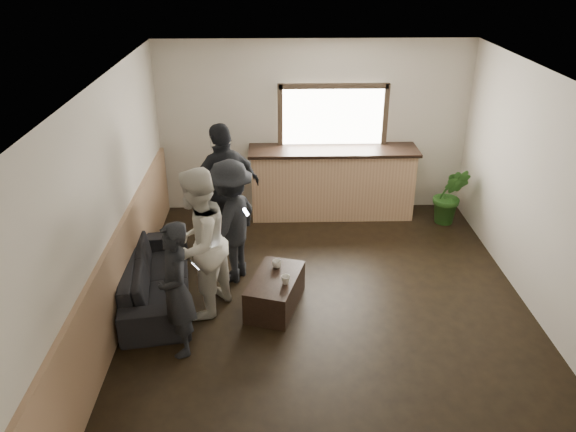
{
  "coord_description": "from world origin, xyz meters",
  "views": [
    {
      "loc": [
        -0.64,
        -5.78,
        4.08
      ],
      "look_at": [
        -0.48,
        0.4,
        1.08
      ],
      "focal_mm": 35.0,
      "sensor_mm": 36.0,
      "label": 1
    }
  ],
  "objects_px": {
    "cup_b": "(286,280)",
    "person_c": "(231,222)",
    "coffee_table": "(275,292)",
    "person_b": "(198,244)",
    "bar_counter": "(332,178)",
    "person_a": "(176,290)",
    "cup_a": "(277,264)",
    "potted_plant": "(450,196)",
    "sofa": "(156,277)",
    "person_d": "(225,190)"
  },
  "relations": [
    {
      "from": "cup_b",
      "to": "person_c",
      "type": "xyz_separation_m",
      "value": [
        -0.69,
        0.83,
        0.37
      ]
    },
    {
      "from": "coffee_table",
      "to": "person_b",
      "type": "distance_m",
      "value": 1.15
    },
    {
      "from": "bar_counter",
      "to": "person_a",
      "type": "relative_size",
      "value": 1.73
    },
    {
      "from": "cup_a",
      "to": "potted_plant",
      "type": "xyz_separation_m",
      "value": [
        2.78,
        2.02,
        0.01
      ]
    },
    {
      "from": "sofa",
      "to": "person_b",
      "type": "xyz_separation_m",
      "value": [
        0.6,
        -0.31,
        0.63
      ]
    },
    {
      "from": "sofa",
      "to": "cup_b",
      "type": "xyz_separation_m",
      "value": [
        1.63,
        -0.38,
        0.17
      ]
    },
    {
      "from": "sofa",
      "to": "potted_plant",
      "type": "height_order",
      "value": "potted_plant"
    },
    {
      "from": "cup_a",
      "to": "person_a",
      "type": "xyz_separation_m",
      "value": [
        -1.07,
        -1.02,
        0.31
      ]
    },
    {
      "from": "coffee_table",
      "to": "person_b",
      "type": "bearing_deg",
      "value": -175.69
    },
    {
      "from": "person_a",
      "to": "person_c",
      "type": "height_order",
      "value": "person_c"
    },
    {
      "from": "cup_b",
      "to": "person_a",
      "type": "relative_size",
      "value": 0.07
    },
    {
      "from": "sofa",
      "to": "cup_b",
      "type": "height_order",
      "value": "sofa"
    },
    {
      "from": "bar_counter",
      "to": "coffee_table",
      "type": "height_order",
      "value": "bar_counter"
    },
    {
      "from": "potted_plant",
      "to": "person_a",
      "type": "relative_size",
      "value": 0.62
    },
    {
      "from": "cup_b",
      "to": "person_a",
      "type": "distance_m",
      "value": 1.38
    },
    {
      "from": "bar_counter",
      "to": "potted_plant",
      "type": "distance_m",
      "value": 1.9
    },
    {
      "from": "coffee_table",
      "to": "cup_b",
      "type": "relative_size",
      "value": 8.63
    },
    {
      "from": "cup_a",
      "to": "person_a",
      "type": "relative_size",
      "value": 0.08
    },
    {
      "from": "potted_plant",
      "to": "person_a",
      "type": "distance_m",
      "value": 4.92
    },
    {
      "from": "coffee_table",
      "to": "person_a",
      "type": "distance_m",
      "value": 1.43
    },
    {
      "from": "sofa",
      "to": "potted_plant",
      "type": "relative_size",
      "value": 2.11
    },
    {
      "from": "sofa",
      "to": "coffee_table",
      "type": "distance_m",
      "value": 1.52
    },
    {
      "from": "sofa",
      "to": "person_d",
      "type": "xyz_separation_m",
      "value": [
        0.81,
        1.18,
        0.67
      ]
    },
    {
      "from": "sofa",
      "to": "person_b",
      "type": "relative_size",
      "value": 1.1
    },
    {
      "from": "coffee_table",
      "to": "person_c",
      "type": "distance_m",
      "value": 1.09
    },
    {
      "from": "coffee_table",
      "to": "potted_plant",
      "type": "height_order",
      "value": "potted_plant"
    },
    {
      "from": "person_a",
      "to": "coffee_table",
      "type": "bearing_deg",
      "value": 105.24
    },
    {
      "from": "sofa",
      "to": "potted_plant",
      "type": "distance_m",
      "value": 4.75
    },
    {
      "from": "bar_counter",
      "to": "person_a",
      "type": "bearing_deg",
      "value": -120.19
    },
    {
      "from": "sofa",
      "to": "cup_b",
      "type": "distance_m",
      "value": 1.68
    },
    {
      "from": "coffee_table",
      "to": "person_d",
      "type": "bearing_deg",
      "value": 116.05
    },
    {
      "from": "potted_plant",
      "to": "person_c",
      "type": "xyz_separation_m",
      "value": [
        -3.37,
        -1.56,
        0.35
      ]
    },
    {
      "from": "potted_plant",
      "to": "person_b",
      "type": "height_order",
      "value": "person_b"
    },
    {
      "from": "bar_counter",
      "to": "person_b",
      "type": "bearing_deg",
      "value": -124.21
    },
    {
      "from": "person_a",
      "to": "bar_counter",
      "type": "bearing_deg",
      "value": 128.13
    },
    {
      "from": "cup_b",
      "to": "person_c",
      "type": "bearing_deg",
      "value": 129.71
    },
    {
      "from": "cup_a",
      "to": "person_a",
      "type": "distance_m",
      "value": 1.51
    },
    {
      "from": "coffee_table",
      "to": "cup_b",
      "type": "height_order",
      "value": "cup_b"
    },
    {
      "from": "cup_a",
      "to": "bar_counter",
      "type": "bearing_deg",
      "value": 69.06
    },
    {
      "from": "person_a",
      "to": "person_b",
      "type": "height_order",
      "value": "person_b"
    },
    {
      "from": "cup_a",
      "to": "cup_b",
      "type": "relative_size",
      "value": 1.1
    },
    {
      "from": "potted_plant",
      "to": "person_a",
      "type": "height_order",
      "value": "person_a"
    },
    {
      "from": "person_b",
      "to": "person_d",
      "type": "height_order",
      "value": "person_d"
    },
    {
      "from": "potted_plant",
      "to": "cup_a",
      "type": "bearing_deg",
      "value": -143.92
    },
    {
      "from": "person_a",
      "to": "person_d",
      "type": "bearing_deg",
      "value": 149.19
    },
    {
      "from": "coffee_table",
      "to": "person_d",
      "type": "height_order",
      "value": "person_d"
    },
    {
      "from": "potted_plant",
      "to": "person_a",
      "type": "xyz_separation_m",
      "value": [
        -3.85,
        -3.04,
        0.3
      ]
    },
    {
      "from": "person_b",
      "to": "bar_counter",
      "type": "bearing_deg",
      "value": 171.28
    },
    {
      "from": "coffee_table",
      "to": "person_d",
      "type": "relative_size",
      "value": 0.49
    },
    {
      "from": "potted_plant",
      "to": "person_d",
      "type": "xyz_separation_m",
      "value": [
        -3.49,
        -0.83,
        0.49
      ]
    }
  ]
}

